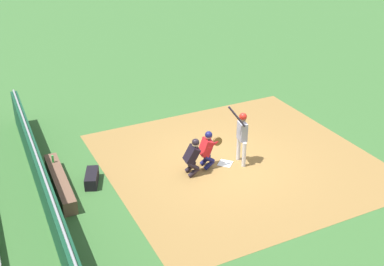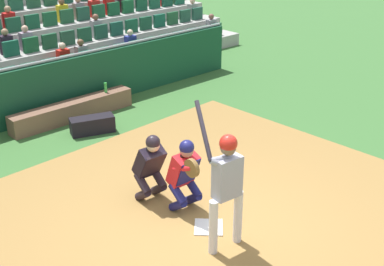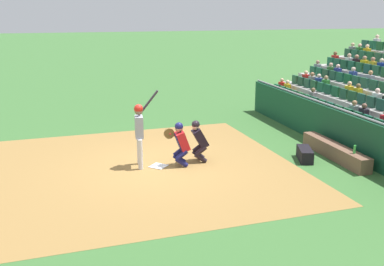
{
  "view_description": "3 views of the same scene",
  "coord_description": "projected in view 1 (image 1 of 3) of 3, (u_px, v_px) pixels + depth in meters",
  "views": [
    {
      "loc": [
        12.56,
        -6.91,
        8.4
      ],
      "look_at": [
        -0.43,
        -1.01,
        1.16
      ],
      "focal_mm": 46.71,
      "sensor_mm": 36.0,
      "label": 1
    },
    {
      "loc": [
        4.73,
        4.73,
        4.68
      ],
      "look_at": [
        -0.32,
        -0.73,
        1.29
      ],
      "focal_mm": 47.94,
      "sensor_mm": 36.0,
      "label": 2
    },
    {
      "loc": [
        -12.11,
        2.54,
        4.37
      ],
      "look_at": [
        -0.09,
        -0.98,
        0.95
      ],
      "focal_mm": 42.61,
      "sensor_mm": 36.0,
      "label": 3
    }
  ],
  "objects": [
    {
      "name": "catcher_crouching",
      "position": [
        208.0,
        147.0,
        16.05
      ],
      "size": [
        0.48,
        0.72,
        1.3
      ],
      "color": "#171850",
      "rests_on": "ground_plane"
    },
    {
      "name": "water_bottle_on_bench",
      "position": [
        53.0,
        159.0,
        15.72
      ],
      "size": [
        0.07,
        0.07,
        0.24
      ],
      "primitive_type": "cylinder",
      "color": "green",
      "rests_on": "dugout_bench"
    },
    {
      "name": "home_plate_marker",
      "position": [
        225.0,
        163.0,
        16.54
      ],
      "size": [
        0.62,
        0.62,
        0.02
      ],
      "primitive_type": "cube",
      "rotation": [
        0.0,
        0.0,
        0.79
      ],
      "color": "white",
      "rests_on": "infield_dirt_patch"
    },
    {
      "name": "batter_at_plate",
      "position": [
        242.0,
        133.0,
        16.09
      ],
      "size": [
        0.6,
        0.73,
        2.19
      ],
      "color": "silver",
      "rests_on": "ground_plane"
    },
    {
      "name": "equipment_duffel_bag",
      "position": [
        92.0,
        178.0,
        15.41
      ],
      "size": [
        1.02,
        0.66,
        0.37
      ],
      "primitive_type": "cube",
      "rotation": [
        0.0,
        0.0,
        -0.34
      ],
      "color": "black",
      "rests_on": "ground_plane"
    },
    {
      "name": "infield_dirt_patch",
      "position": [
        238.0,
        161.0,
        16.73
      ],
      "size": [
        8.6,
        8.85,
        0.01
      ],
      "primitive_type": "cube",
      "rotation": [
        0.0,
        0.0,
        0.04
      ],
      "color": "olive",
      "rests_on": "ground_plane"
    },
    {
      "name": "dugout_wall",
      "position": [
        44.0,
        187.0,
        14.11
      ],
      "size": [
        12.26,
        0.24,
        1.38
      ],
      "color": "#13442B",
      "rests_on": "ground_plane"
    },
    {
      "name": "home_plate_umpire",
      "position": [
        193.0,
        155.0,
        15.67
      ],
      "size": [
        0.49,
        0.52,
        1.27
      ],
      "color": "black",
      "rests_on": "ground_plane"
    },
    {
      "name": "dugout_bench",
      "position": [
        60.0,
        183.0,
        15.12
      ],
      "size": [
        3.06,
        0.4,
        0.44
      ],
      "primitive_type": "cube",
      "color": "brown",
      "rests_on": "ground_plane"
    },
    {
      "name": "ground_plane",
      "position": [
        225.0,
        164.0,
        16.55
      ],
      "size": [
        160.0,
        160.0,
        0.0
      ],
      "primitive_type": "plane",
      "color": "#396931"
    }
  ]
}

